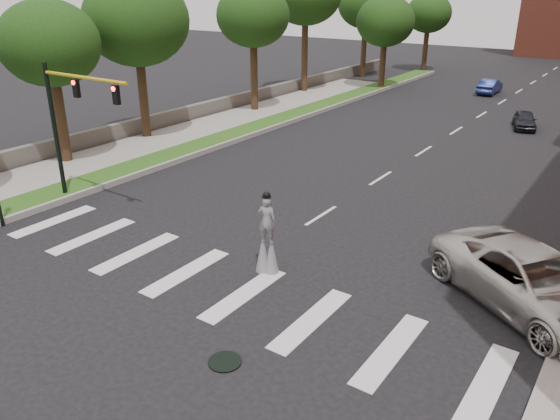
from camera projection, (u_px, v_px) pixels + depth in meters
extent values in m
plane|color=black|center=(194.00, 296.00, 17.62)|extent=(160.00, 160.00, 0.00)
cube|color=#254F16|center=(269.00, 123.00, 38.79)|extent=(2.00, 60.00, 0.25)
cube|color=gray|center=(281.00, 125.00, 38.23)|extent=(0.20, 60.00, 0.28)
cube|color=gray|center=(131.00, 149.00, 32.81)|extent=(4.00, 60.00, 0.18)
cube|color=#565049|center=(227.00, 104.00, 43.04)|extent=(0.50, 56.00, 1.10)
cylinder|color=black|center=(225.00, 362.00, 14.51)|extent=(0.90, 0.90, 0.04)
cylinder|color=black|center=(56.00, 133.00, 24.50)|extent=(0.20, 0.20, 6.20)
cylinder|color=gold|center=(84.00, 77.00, 22.09)|extent=(5.20, 0.14, 0.14)
cube|color=black|center=(76.00, 88.00, 22.60)|extent=(0.28, 0.18, 0.75)
cylinder|color=#FF0C0C|center=(73.00, 83.00, 22.43)|extent=(0.18, 0.06, 0.18)
cube|color=black|center=(116.00, 95.00, 21.28)|extent=(0.28, 0.18, 0.75)
cylinder|color=#FF0C0C|center=(113.00, 89.00, 21.11)|extent=(0.18, 0.06, 0.18)
cylinder|color=#322114|center=(272.00, 258.00, 18.84)|extent=(0.07, 0.07, 1.10)
cylinder|color=#322114|center=(263.00, 257.00, 18.93)|extent=(0.07, 0.07, 1.10)
cone|color=slate|center=(272.00, 255.00, 18.79)|extent=(0.52, 0.52, 1.37)
cone|color=slate|center=(263.00, 253.00, 18.88)|extent=(0.52, 0.52, 1.37)
imported|color=slate|center=(267.00, 220.00, 18.35)|extent=(0.71, 0.56, 1.70)
sphere|color=black|center=(267.00, 195.00, 18.00)|extent=(0.26, 0.26, 0.26)
cylinder|color=black|center=(267.00, 197.00, 18.02)|extent=(0.34, 0.34, 0.02)
cube|color=yellow|center=(268.00, 206.00, 18.29)|extent=(0.22, 0.05, 0.10)
imported|color=beige|center=(532.00, 281.00, 16.62)|extent=(7.44, 6.41, 1.90)
imported|color=black|center=(525.00, 120.00, 37.70)|extent=(2.32, 3.70, 1.17)
imported|color=navy|center=(490.00, 86.00, 49.60)|extent=(1.50, 4.06, 1.33)
cylinder|color=#322114|center=(61.00, 118.00, 29.61)|extent=(0.56, 0.56, 5.17)
ellipsoid|color=black|center=(49.00, 43.00, 28.11)|extent=(5.20, 5.20, 4.42)
cylinder|color=#322114|center=(143.00, 94.00, 34.41)|extent=(0.56, 0.56, 5.68)
ellipsoid|color=black|center=(136.00, 20.00, 32.71)|extent=(6.38, 6.38, 5.43)
cylinder|color=#322114|center=(254.00, 74.00, 41.89)|extent=(0.56, 0.56, 5.78)
ellipsoid|color=black|center=(253.00, 15.00, 40.25)|extent=(5.44, 5.44, 4.62)
cylinder|color=#322114|center=(305.00, 54.00, 49.08)|extent=(0.56, 0.56, 6.96)
cylinder|color=#322114|center=(364.00, 48.00, 57.71)|extent=(0.56, 0.56, 5.92)
ellipsoid|color=black|center=(366.00, 4.00, 56.01)|extent=(5.81, 5.81, 4.94)
cylinder|color=#322114|center=(383.00, 63.00, 51.01)|extent=(0.56, 0.56, 4.82)
ellipsoid|color=black|center=(386.00, 21.00, 49.58)|extent=(5.32, 5.32, 4.52)
cylinder|color=#322114|center=(425.00, 48.00, 62.02)|extent=(0.56, 0.56, 5.01)
ellipsoid|color=black|center=(429.00, 13.00, 60.58)|extent=(4.99, 4.99, 4.25)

